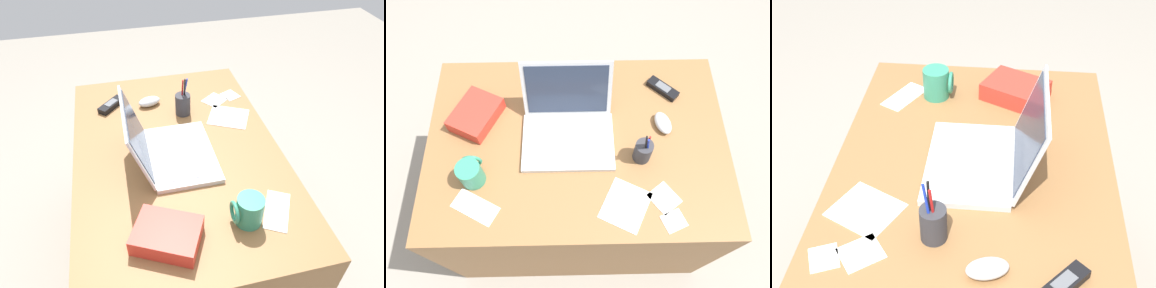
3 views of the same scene
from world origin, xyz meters
TOP-DOWN VIEW (x-y plane):
  - ground_plane at (0.00, 0.00)m, footprint 6.00×6.00m
  - desk at (0.00, 0.00)m, footprint 1.15×0.78m
  - laptop at (-0.03, 0.04)m, footprint 0.34×0.32m
  - computer_mouse at (0.33, 0.06)m, footprint 0.08×0.11m
  - coffee_mug_white at (-0.37, -0.15)m, footprint 0.08×0.10m
  - cordless_phone at (0.35, 0.23)m, footprint 0.13×0.12m
  - pen_holder at (0.24, -0.07)m, footprint 0.06×0.06m
  - snack_bag at (-0.39, 0.11)m, footprint 0.22×0.24m
  - paper_note_near_laptop at (-0.36, -0.26)m, footprint 0.18×0.14m
  - paper_note_left at (0.16, -0.26)m, footprint 0.20×0.21m
  - paper_note_right at (0.30, -0.24)m, footprint 0.13×0.13m
  - paper_note_front at (0.32, -0.32)m, footprint 0.10×0.09m

SIDE VIEW (x-z plane):
  - ground_plane at x=0.00m, z-range 0.00..0.00m
  - desk at x=0.00m, z-range 0.00..0.73m
  - paper_note_near_laptop at x=-0.36m, z-range 0.73..0.73m
  - paper_note_left at x=0.16m, z-range 0.73..0.73m
  - paper_note_right at x=0.30m, z-range 0.73..0.73m
  - paper_note_front at x=0.32m, z-range 0.73..0.73m
  - cordless_phone at x=0.35m, z-range 0.73..0.75m
  - computer_mouse at x=0.33m, z-range 0.73..0.77m
  - snack_bag at x=-0.39m, z-range 0.73..0.79m
  - laptop at x=-0.03m, z-range 0.66..0.90m
  - pen_holder at x=0.24m, z-range 0.69..0.86m
  - coffee_mug_white at x=-0.37m, z-range 0.73..0.83m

